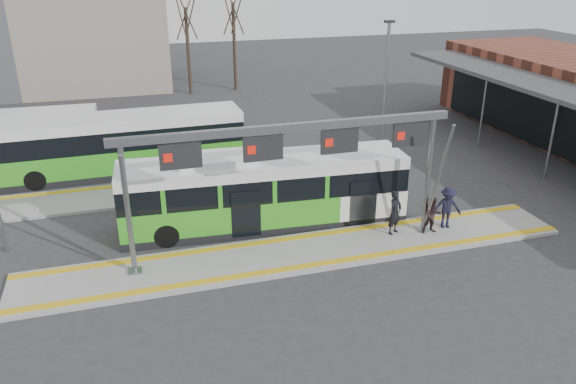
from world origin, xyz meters
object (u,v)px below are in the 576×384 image
hero_bus (263,192)px  passenger_c (447,207)px  passenger_a (395,212)px  passenger_b (433,215)px  gantry (294,151)px

hero_bus → passenger_c: size_ratio=6.63×
hero_bus → passenger_c: bearing=-17.6°
hero_bus → passenger_a: (4.98, -2.70, -0.44)m
passenger_a → passenger_b: size_ratio=1.20×
passenger_b → hero_bus: bearing=159.5°
gantry → passenger_c: 7.61m
gantry → passenger_b: bearing=-2.5°
passenger_c → gantry: bearing=-165.6°
gantry → passenger_b: (6.05, -0.26, -3.35)m
passenger_b → passenger_c: (0.84, 0.26, 0.14)m
passenger_a → passenger_c: (2.40, -0.15, -0.02)m
passenger_a → passenger_c: size_ratio=1.02×
hero_bus → passenger_b: size_ratio=7.75×
gantry → passenger_b: size_ratio=8.13×
hero_bus → passenger_b: hero_bus is taller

